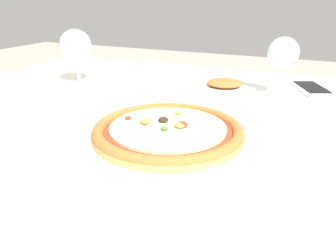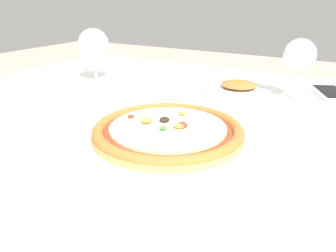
{
  "view_description": "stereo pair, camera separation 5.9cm",
  "coord_description": "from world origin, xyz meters",
  "px_view_note": "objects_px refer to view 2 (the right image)",
  "views": [
    {
      "loc": [
        0.39,
        -0.61,
        0.96
      ],
      "look_at": [
        0.17,
        -0.11,
        0.73
      ],
      "focal_mm": 35.0,
      "sensor_mm": 36.0,
      "label": 1
    },
    {
      "loc": [
        0.45,
        -0.58,
        0.96
      ],
      "look_at": [
        0.17,
        -0.11,
        0.73
      ],
      "focal_mm": 35.0,
      "sensor_mm": 36.0,
      "label": 2
    }
  ],
  "objects_px": {
    "pizza_plate": "(168,133)",
    "side_plate": "(239,88)",
    "wine_glass_far_right": "(299,57)",
    "cell_phone": "(331,93)",
    "wine_glass_far_left": "(94,45)",
    "dining_table": "(130,141)"
  },
  "relations": [
    {
      "from": "pizza_plate",
      "to": "side_plate",
      "type": "xyz_separation_m",
      "value": [
        0.0,
        0.39,
        -0.01
      ]
    },
    {
      "from": "wine_glass_far_right",
      "to": "side_plate",
      "type": "bearing_deg",
      "value": 176.24
    },
    {
      "from": "pizza_plate",
      "to": "wine_glass_far_left",
      "type": "relative_size",
      "value": 1.93
    },
    {
      "from": "pizza_plate",
      "to": "cell_phone",
      "type": "height_order",
      "value": "pizza_plate"
    },
    {
      "from": "dining_table",
      "to": "wine_glass_far_right",
      "type": "distance_m",
      "value": 0.46
    },
    {
      "from": "side_plate",
      "to": "wine_glass_far_left",
      "type": "bearing_deg",
      "value": -164.85
    },
    {
      "from": "wine_glass_far_left",
      "to": "side_plate",
      "type": "distance_m",
      "value": 0.45
    },
    {
      "from": "wine_glass_far_left",
      "to": "cell_phone",
      "type": "bearing_deg",
      "value": 17.32
    },
    {
      "from": "dining_table",
      "to": "pizza_plate",
      "type": "xyz_separation_m",
      "value": [
        0.17,
        -0.11,
        0.1
      ]
    },
    {
      "from": "pizza_plate",
      "to": "side_plate",
      "type": "bearing_deg",
      "value": 89.32
    },
    {
      "from": "cell_phone",
      "to": "side_plate",
      "type": "distance_m",
      "value": 0.24
    },
    {
      "from": "pizza_plate",
      "to": "side_plate",
      "type": "height_order",
      "value": "pizza_plate"
    },
    {
      "from": "wine_glass_far_left",
      "to": "side_plate",
      "type": "xyz_separation_m",
      "value": [
        0.42,
        0.11,
        -0.1
      ]
    },
    {
      "from": "pizza_plate",
      "to": "wine_glass_far_right",
      "type": "height_order",
      "value": "wine_glass_far_right"
    },
    {
      "from": "dining_table",
      "to": "wine_glass_far_left",
      "type": "bearing_deg",
      "value": 145.42
    },
    {
      "from": "dining_table",
      "to": "side_plate",
      "type": "distance_m",
      "value": 0.35
    },
    {
      "from": "pizza_plate",
      "to": "wine_glass_far_left",
      "type": "distance_m",
      "value": 0.51
    },
    {
      "from": "pizza_plate",
      "to": "wine_glass_far_left",
      "type": "height_order",
      "value": "wine_glass_far_left"
    },
    {
      "from": "pizza_plate",
      "to": "cell_phone",
      "type": "distance_m",
      "value": 0.53
    },
    {
      "from": "pizza_plate",
      "to": "wine_glass_far_right",
      "type": "relative_size",
      "value": 2.01
    },
    {
      "from": "wine_glass_far_right",
      "to": "pizza_plate",
      "type": "bearing_deg",
      "value": -111.86
    },
    {
      "from": "dining_table",
      "to": "side_plate",
      "type": "relative_size",
      "value": 6.67
    }
  ]
}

